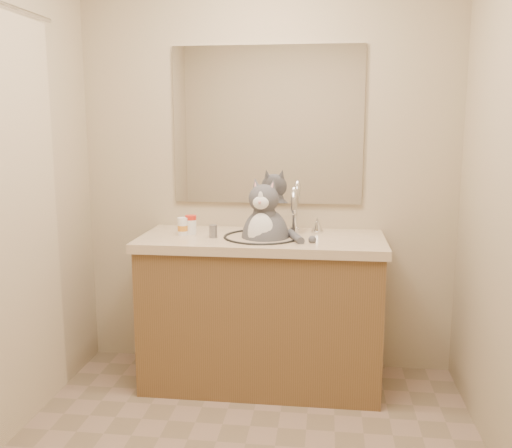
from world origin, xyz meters
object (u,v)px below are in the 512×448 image
at_px(cat, 265,235).
at_px(grey_canister, 213,231).
at_px(pill_bottle_redcap, 191,225).
at_px(pill_bottle_orange, 183,227).

height_order(cat, grey_canister, cat).
relative_size(cat, pill_bottle_redcap, 4.96).
distance_m(pill_bottle_redcap, pill_bottle_orange, 0.05).
bearing_deg(pill_bottle_redcap, pill_bottle_orange, -145.55).
relative_size(pill_bottle_orange, grey_canister, 1.40).
bearing_deg(pill_bottle_redcap, grey_canister, -28.65).
xyz_separation_m(cat, pill_bottle_redcap, (-0.42, 0.03, 0.04)).
height_order(pill_bottle_redcap, pill_bottle_orange, pill_bottle_redcap).
height_order(cat, pill_bottle_orange, cat).
relative_size(cat, grey_canister, 7.59).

